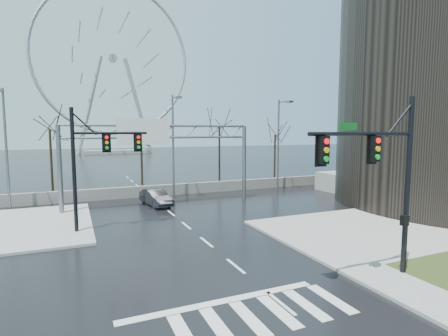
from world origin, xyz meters
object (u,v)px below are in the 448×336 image
signal_mast_near (386,170)px  sign_gantry (157,147)px  car (156,197)px  ferris_wheel (113,65)px  signal_mast_far (93,158)px

signal_mast_near → sign_gantry: size_ratio=0.49×
car → sign_gantry: bearing=-93.0°
ferris_wheel → signal_mast_near: bearing=-89.9°
sign_gantry → signal_mast_near: bearing=-73.8°
signal_mast_far → sign_gantry: size_ratio=0.49×
car → signal_mast_near: bearing=-84.8°
sign_gantry → car: (-0.07, 0.51, -4.46)m
signal_mast_near → ferris_wheel: bearing=90.1°
sign_gantry → signal_mast_far: bearing=-132.5°
signal_mast_far → car: bearing=50.2°
signal_mast_far → car: 9.42m
sign_gantry → car: sign_gantry is taller
sign_gantry → ferris_wheel: size_ratio=0.32×
signal_mast_near → ferris_wheel: ferris_wheel is taller
signal_mast_far → ferris_wheel: ferris_wheel is taller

